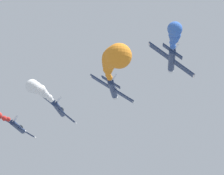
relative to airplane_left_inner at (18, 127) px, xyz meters
The scene contains 7 objects.
airplane_left_inner is the anchor object (origin of this frame).
airplane_right_inner 13.00m from the airplane_left_inner, 37.11° to the right, with size 7.60×10.35×6.37m.
smoke_trail_right_inner 26.60m from the airplane_left_inner, 68.42° to the right, with size 2.46×14.48×2.68m.
airplane_left_outer 28.38m from the airplane_left_inner, 39.17° to the right, with size 8.16×10.35×5.59m.
smoke_trail_left_outer 47.91m from the airplane_left_inner, 60.09° to the right, with size 5.32×24.33×6.52m.
airplane_right_outer 41.71m from the airplane_left_inner, 38.60° to the right, with size 7.65×10.35×6.31m.
smoke_trail_right_outer 51.24m from the airplane_left_inner, 50.70° to the right, with size 2.06×11.17×2.78m.
Camera 1 is at (7.45, -91.22, 79.86)m, focal length 84.17 mm.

